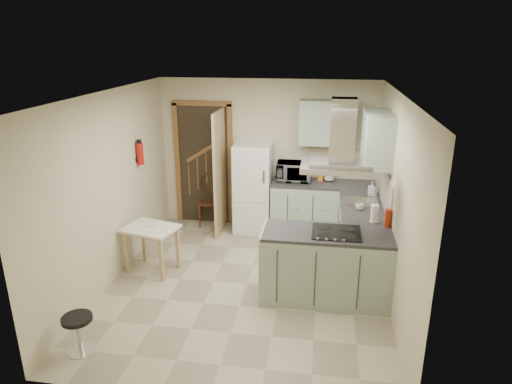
% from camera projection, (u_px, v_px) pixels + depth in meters
% --- Properties ---
extents(floor, '(4.20, 4.20, 0.00)m').
position_uv_depth(floor, '(247.00, 284.00, 6.09)').
color(floor, tan).
rests_on(floor, ground).
extents(ceiling, '(4.20, 4.20, 0.00)m').
position_uv_depth(ceiling, '(246.00, 94.00, 5.28)').
color(ceiling, silver).
rests_on(ceiling, back_wall).
extents(back_wall, '(3.60, 0.00, 3.60)m').
position_uv_depth(back_wall, '(268.00, 155.00, 7.65)').
color(back_wall, beige).
rests_on(back_wall, floor).
extents(left_wall, '(0.00, 4.20, 4.20)m').
position_uv_depth(left_wall, '(110.00, 189.00, 5.94)').
color(left_wall, beige).
rests_on(left_wall, floor).
extents(right_wall, '(0.00, 4.20, 4.20)m').
position_uv_depth(right_wall, '(395.00, 203.00, 5.43)').
color(right_wall, beige).
rests_on(right_wall, floor).
extents(doorway, '(1.10, 0.12, 2.10)m').
position_uv_depth(doorway, '(204.00, 164.00, 7.84)').
color(doorway, brown).
rests_on(doorway, floor).
extents(fridge, '(0.60, 0.60, 1.50)m').
position_uv_depth(fridge, '(253.00, 188.00, 7.56)').
color(fridge, white).
rests_on(fridge, floor).
extents(counter_back, '(1.08, 0.60, 0.90)m').
position_uv_depth(counter_back, '(304.00, 208.00, 7.53)').
color(counter_back, '#9EB2A0').
rests_on(counter_back, floor).
extents(counter_right, '(0.60, 1.95, 0.90)m').
position_uv_depth(counter_right, '(359.00, 227.00, 6.78)').
color(counter_right, '#9EB2A0').
rests_on(counter_right, floor).
extents(splashback, '(1.68, 0.02, 0.50)m').
position_uv_depth(splashback, '(325.00, 163.00, 7.53)').
color(splashback, beige).
rests_on(splashback, counter_back).
extents(wall_cabinet_back, '(0.85, 0.35, 0.70)m').
position_uv_depth(wall_cabinet_back, '(326.00, 123.00, 7.16)').
color(wall_cabinet_back, '#9EB2A0').
rests_on(wall_cabinet_back, back_wall).
extents(wall_cabinet_right, '(0.35, 0.90, 0.70)m').
position_uv_depth(wall_cabinet_right, '(377.00, 138.00, 6.06)').
color(wall_cabinet_right, '#9EB2A0').
rests_on(wall_cabinet_right, right_wall).
extents(peninsula, '(1.55, 0.65, 0.90)m').
position_uv_depth(peninsula, '(326.00, 266.00, 5.63)').
color(peninsula, '#9EB2A0').
rests_on(peninsula, floor).
extents(hob, '(0.58, 0.50, 0.01)m').
position_uv_depth(hob, '(336.00, 232.00, 5.47)').
color(hob, black).
rests_on(hob, peninsula).
extents(extractor_hood, '(0.90, 0.55, 0.10)m').
position_uv_depth(extractor_hood, '(340.00, 167.00, 5.20)').
color(extractor_hood, silver).
rests_on(extractor_hood, ceiling).
extents(sink, '(0.45, 0.40, 0.01)m').
position_uv_depth(sink, '(362.00, 202.00, 6.47)').
color(sink, silver).
rests_on(sink, counter_right).
extents(fire_extinguisher, '(0.10, 0.10, 0.32)m').
position_uv_depth(fire_extinguisher, '(140.00, 154.00, 6.69)').
color(fire_extinguisher, '#B2140F').
rests_on(fire_extinguisher, left_wall).
extents(drop_leaf_table, '(0.81, 0.68, 0.65)m').
position_uv_depth(drop_leaf_table, '(152.00, 249.00, 6.35)').
color(drop_leaf_table, '#D3BB82').
rests_on(drop_leaf_table, floor).
extents(bentwood_chair, '(0.43, 0.43, 0.82)m').
position_uv_depth(bentwood_chair, '(208.00, 202.00, 7.90)').
color(bentwood_chair, '#4E331A').
rests_on(bentwood_chair, floor).
extents(stool, '(0.40, 0.40, 0.42)m').
position_uv_depth(stool, '(79.00, 334.00, 4.72)').
color(stool, black).
rests_on(stool, floor).
extents(microwave, '(0.55, 0.38, 0.30)m').
position_uv_depth(microwave, '(294.00, 171.00, 7.41)').
color(microwave, black).
rests_on(microwave, counter_back).
extents(kettle, '(0.21, 0.21, 0.24)m').
position_uv_depth(kettle, '(329.00, 174.00, 7.42)').
color(kettle, silver).
rests_on(kettle, counter_back).
extents(cereal_box, '(0.09, 0.20, 0.30)m').
position_uv_depth(cereal_box, '(321.00, 171.00, 7.46)').
color(cereal_box, orange).
rests_on(cereal_box, counter_back).
extents(soap_bottle, '(0.11, 0.11, 0.21)m').
position_uv_depth(soap_bottle, '(372.00, 189.00, 6.73)').
color(soap_bottle, '#A6A7B1').
rests_on(soap_bottle, counter_right).
extents(paper_towel, '(0.10, 0.10, 0.24)m').
position_uv_depth(paper_towel, '(374.00, 213.00, 5.75)').
color(paper_towel, white).
rests_on(paper_towel, counter_right).
extents(cup, '(0.14, 0.14, 0.09)m').
position_uv_depth(cup, '(360.00, 207.00, 6.18)').
color(cup, silver).
rests_on(cup, counter_right).
extents(red_bottle, '(0.10, 0.10, 0.23)m').
position_uv_depth(red_bottle, '(388.00, 218.00, 5.61)').
color(red_bottle, '#B12A0F').
rests_on(red_bottle, peninsula).
extents(book, '(0.19, 0.22, 0.09)m').
position_uv_depth(book, '(145.00, 221.00, 6.34)').
color(book, '#9E344D').
rests_on(book, drop_leaf_table).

